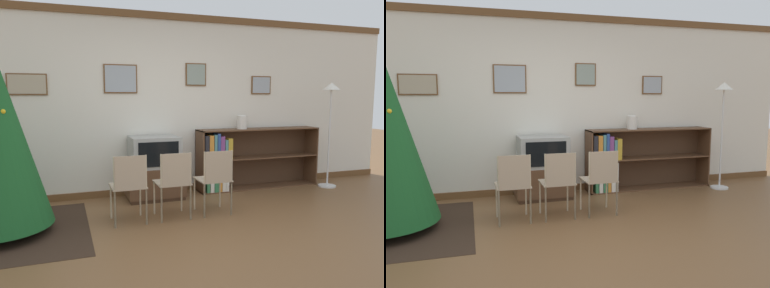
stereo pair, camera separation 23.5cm
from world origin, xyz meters
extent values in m
plane|color=brown|center=(0.00, 0.00, 0.00)|extent=(24.00, 24.00, 0.00)
cube|color=silver|center=(0.00, 2.37, 1.35)|extent=(8.37, 0.08, 2.70)
cube|color=brown|center=(0.00, 2.32, 2.65)|extent=(8.37, 0.03, 0.10)
cube|color=brown|center=(0.00, 2.32, 0.05)|extent=(8.37, 0.03, 0.10)
cube|color=brown|center=(-1.75, 2.32, 1.64)|extent=(0.51, 0.02, 0.29)
cube|color=tan|center=(-1.75, 2.31, 1.64)|extent=(0.47, 0.01, 0.25)
cube|color=brown|center=(-0.51, 2.32, 1.73)|extent=(0.48, 0.02, 0.41)
cube|color=#9EA8B2|center=(-0.51, 2.31, 1.73)|extent=(0.44, 0.01, 0.38)
cube|color=brown|center=(0.65, 2.32, 1.81)|extent=(0.33, 0.02, 0.34)
cube|color=gray|center=(0.65, 2.31, 1.81)|extent=(0.29, 0.01, 0.31)
cube|color=brown|center=(1.79, 2.32, 1.66)|extent=(0.35, 0.02, 0.29)
cube|color=#9EA8B2|center=(1.79, 2.31, 1.66)|extent=(0.31, 0.01, 0.26)
cube|color=#332319|center=(-2.02, 1.18, 0.00)|extent=(1.86, 1.83, 0.01)
sphere|color=gold|center=(-1.89, 1.00, 1.33)|extent=(0.05, 0.05, 0.05)
cube|color=#412A1A|center=(-0.09, 2.03, 0.03)|extent=(0.78, 0.52, 0.05)
cube|color=brown|center=(-0.09, 2.03, 0.26)|extent=(0.82, 0.54, 0.42)
cube|color=#9E9E99|center=(-0.09, 2.03, 0.69)|extent=(0.69, 0.52, 0.44)
cube|color=black|center=(-0.09, 1.76, 0.69)|extent=(0.57, 0.01, 0.34)
cube|color=tan|center=(-0.63, 1.13, 0.43)|extent=(0.40, 0.40, 0.02)
cube|color=tan|center=(-0.63, 0.94, 0.63)|extent=(0.35, 0.01, 0.38)
cylinder|color=beige|center=(-0.81, 1.31, 0.21)|extent=(0.02, 0.02, 0.42)
cylinder|color=beige|center=(-0.45, 1.31, 0.21)|extent=(0.02, 0.02, 0.42)
cylinder|color=beige|center=(-0.81, 0.95, 0.21)|extent=(0.02, 0.02, 0.42)
cylinder|color=beige|center=(-0.45, 0.95, 0.21)|extent=(0.02, 0.02, 0.42)
cylinder|color=beige|center=(-0.81, 0.95, 0.41)|extent=(0.02, 0.02, 0.82)
cylinder|color=beige|center=(-0.45, 0.95, 0.41)|extent=(0.02, 0.02, 0.82)
cube|color=tan|center=(-0.09, 1.13, 0.43)|extent=(0.40, 0.40, 0.02)
cube|color=tan|center=(-0.09, 0.94, 0.63)|extent=(0.35, 0.01, 0.38)
cylinder|color=beige|center=(-0.27, 1.31, 0.21)|extent=(0.02, 0.02, 0.42)
cylinder|color=beige|center=(0.09, 1.31, 0.21)|extent=(0.02, 0.02, 0.42)
cylinder|color=beige|center=(-0.27, 0.95, 0.21)|extent=(0.02, 0.02, 0.42)
cylinder|color=beige|center=(0.09, 0.95, 0.21)|extent=(0.02, 0.02, 0.42)
cylinder|color=beige|center=(-0.27, 0.95, 0.41)|extent=(0.02, 0.02, 0.82)
cylinder|color=beige|center=(0.09, 0.95, 0.41)|extent=(0.02, 0.02, 0.82)
cube|color=tan|center=(0.45, 1.13, 0.43)|extent=(0.40, 0.40, 0.02)
cube|color=tan|center=(0.45, 0.94, 0.63)|extent=(0.35, 0.01, 0.38)
cylinder|color=beige|center=(0.27, 1.31, 0.21)|extent=(0.02, 0.02, 0.42)
cylinder|color=beige|center=(0.63, 1.31, 0.21)|extent=(0.02, 0.02, 0.42)
cylinder|color=beige|center=(0.27, 0.95, 0.21)|extent=(0.02, 0.02, 0.42)
cylinder|color=beige|center=(0.63, 0.95, 0.21)|extent=(0.02, 0.02, 0.42)
cylinder|color=beige|center=(0.27, 0.95, 0.41)|extent=(0.02, 0.02, 0.82)
cylinder|color=beige|center=(0.63, 0.95, 0.41)|extent=(0.02, 0.02, 0.82)
cube|color=brown|center=(0.64, 2.13, 0.48)|extent=(0.02, 0.36, 0.96)
cube|color=brown|center=(2.68, 2.13, 0.48)|extent=(0.02, 0.36, 0.96)
cube|color=brown|center=(1.66, 2.13, 0.95)|extent=(2.05, 0.36, 0.02)
cube|color=brown|center=(1.66, 2.13, 0.01)|extent=(2.05, 0.36, 0.02)
cube|color=brown|center=(1.66, 2.13, 0.50)|extent=(2.01, 0.36, 0.02)
cube|color=#492F1E|center=(1.66, 2.30, 0.48)|extent=(2.05, 0.01, 0.96)
cube|color=#337547|center=(0.73, 2.07, 0.20)|extent=(0.05, 0.22, 0.36)
cube|color=silver|center=(0.79, 2.09, 0.24)|extent=(0.06, 0.27, 0.45)
cube|color=#337547|center=(0.87, 2.08, 0.19)|extent=(0.07, 0.24, 0.34)
cube|color=orange|center=(0.93, 2.06, 0.24)|extent=(0.05, 0.21, 0.44)
cube|color=silver|center=(0.99, 2.09, 0.22)|extent=(0.06, 0.26, 0.41)
cube|color=silver|center=(1.05, 2.09, 0.24)|extent=(0.04, 0.28, 0.45)
cube|color=#232328|center=(0.70, 2.08, 0.70)|extent=(0.06, 0.25, 0.38)
cube|color=orange|center=(0.78, 2.07, 0.70)|extent=(0.07, 0.23, 0.38)
cube|color=teal|center=(0.84, 2.09, 0.71)|extent=(0.05, 0.26, 0.39)
cube|color=#2D4C93|center=(0.90, 2.06, 0.71)|extent=(0.04, 0.22, 0.41)
cube|color=#7A3D7F|center=(0.96, 2.09, 0.69)|extent=(0.07, 0.27, 0.36)
cube|color=teal|center=(1.02, 2.07, 0.66)|extent=(0.05, 0.23, 0.31)
cube|color=gold|center=(1.09, 2.06, 0.67)|extent=(0.07, 0.21, 0.32)
cylinder|color=silver|center=(1.36, 2.15, 1.06)|extent=(0.16, 0.16, 0.20)
torus|color=silver|center=(1.36, 2.15, 1.17)|extent=(0.14, 0.14, 0.03)
cylinder|color=silver|center=(2.75, 1.78, 0.01)|extent=(0.28, 0.28, 0.03)
cylinder|color=silver|center=(2.75, 1.78, 0.80)|extent=(0.03, 0.03, 1.55)
cone|color=white|center=(2.75, 1.78, 1.64)|extent=(0.28, 0.28, 0.12)
camera|label=1|loc=(-1.34, -3.17, 1.49)|focal=35.00mm
camera|label=2|loc=(-1.11, -3.24, 1.49)|focal=35.00mm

